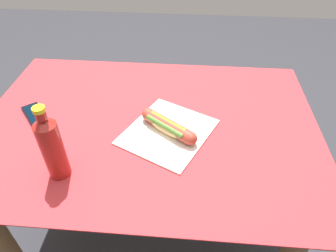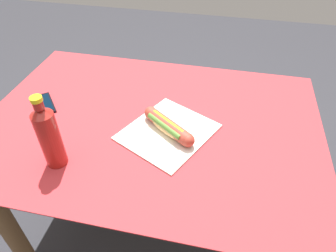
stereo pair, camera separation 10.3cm
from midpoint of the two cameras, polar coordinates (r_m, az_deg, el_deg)
name	(u,v)px [view 1 (the left image)]	position (r m, az deg, el deg)	size (l,w,h in m)	color
ground_plane	(154,230)	(1.65, -4.52, -19.08)	(6.00, 6.00, 0.00)	#2D2D33
dining_table	(149,148)	(1.17, -6.03, -4.24)	(1.21, 0.86, 0.72)	brown
paper_wrapper	(168,132)	(1.05, -2.81, -1.24)	(0.26, 0.29, 0.01)	silver
hot_dog	(168,126)	(1.03, -2.90, -0.15)	(0.20, 0.16, 0.05)	#E5BC75
cell_phone	(35,114)	(1.24, -26.05, 1.91)	(0.14, 0.14, 0.01)	black
soda_bottle	(52,147)	(0.92, -24.11, -3.76)	(0.06, 0.06, 0.25)	maroon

